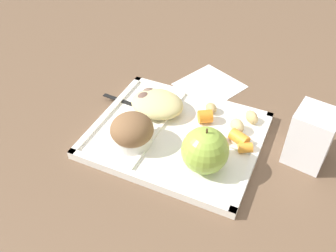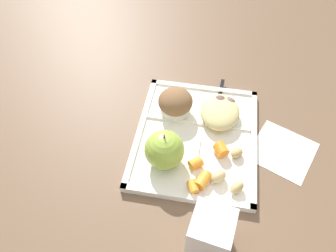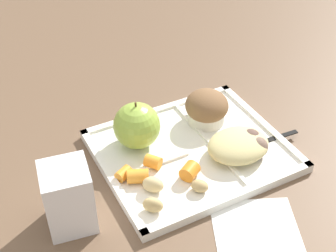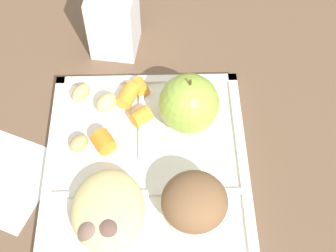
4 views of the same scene
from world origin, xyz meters
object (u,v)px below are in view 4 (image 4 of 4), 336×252
(bran_muffin, at_px, (194,204))
(plastic_fork, at_px, (112,250))
(green_apple, at_px, (189,104))
(lunch_tray, at_px, (147,172))
(milk_carton, at_px, (114,21))

(bran_muffin, height_order, plastic_fork, bran_muffin)
(green_apple, xyz_separation_m, bran_muffin, (0.14, 0.00, -0.01))
(lunch_tray, relative_size, bran_muffin, 3.97)
(bran_muffin, relative_size, plastic_fork, 0.53)
(bran_muffin, distance_m, milk_carton, 0.32)
(lunch_tray, relative_size, plastic_fork, 2.08)
(bran_muffin, relative_size, milk_carton, 0.74)
(green_apple, relative_size, plastic_fork, 0.59)
(bran_muffin, distance_m, plastic_fork, 0.12)
(lunch_tray, relative_size, green_apple, 3.53)
(green_apple, bearing_deg, milk_carton, -145.95)
(lunch_tray, height_order, plastic_fork, lunch_tray)
(milk_carton, bearing_deg, bran_muffin, 28.77)
(bran_muffin, xyz_separation_m, milk_carton, (-0.31, -0.11, 0.01))
(milk_carton, bearing_deg, green_apple, 43.20)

